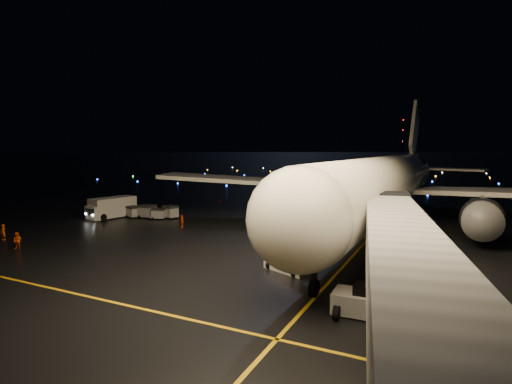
% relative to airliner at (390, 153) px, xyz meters
% --- Properties ---
extents(ground, '(2000.00, 2000.00, 0.00)m').
position_rel_airliner_xyz_m(ground, '(-12.67, 274.76, -9.31)').
color(ground, black).
rests_on(ground, ground).
extents(lane_centre, '(0.25, 80.00, 0.02)m').
position_rel_airliner_xyz_m(lane_centre, '(-0.67, -10.24, -9.30)').
color(lane_centre, gold).
rests_on(lane_centre, ground).
extents(lane_cross, '(60.00, 0.25, 0.02)m').
position_rel_airliner_xyz_m(lane_cross, '(-17.67, -35.24, -9.30)').
color(lane_cross, gold).
rests_on(lane_cross, ground).
extents(airliner, '(67.52, 64.33, 18.62)m').
position_rel_airliner_xyz_m(airliner, '(0.00, 0.00, 0.00)').
color(airliner, silver).
rests_on(airliner, ground).
extents(pushback_tug, '(4.04, 2.22, 1.89)m').
position_rel_airliner_xyz_m(pushback_tug, '(2.97, -30.09, -8.36)').
color(pushback_tug, silver).
rests_on(pushback_tug, ground).
extents(belt_loader, '(6.02, 3.69, 2.84)m').
position_rel_airliner_xyz_m(belt_loader, '(-4.45, -24.11, -7.89)').
color(belt_loader, silver).
rests_on(belt_loader, ground).
extents(service_truck, '(4.00, 8.38, 2.97)m').
position_rel_airliner_xyz_m(service_truck, '(-36.24, -11.64, -7.83)').
color(service_truck, silver).
rests_on(service_truck, ground).
extents(crew_a, '(0.71, 0.54, 1.73)m').
position_rel_airliner_xyz_m(crew_a, '(-36.29, -27.34, -8.44)').
color(crew_a, '#FA5207').
rests_on(crew_a, ground).
extents(crew_b, '(1.01, 0.92, 1.69)m').
position_rel_airliner_xyz_m(crew_b, '(-31.09, -29.16, -8.46)').
color(crew_b, '#FA5207').
rests_on(crew_b, ground).
extents(crew_c, '(0.94, 0.90, 1.57)m').
position_rel_airliner_xyz_m(crew_c, '(-23.01, -13.15, -8.52)').
color(crew_c, '#FA5207').
rests_on(crew_c, ground).
extents(safety_cone_0, '(0.45, 0.45, 0.50)m').
position_rel_airliner_xyz_m(safety_cone_0, '(-11.26, -12.39, -9.06)').
color(safety_cone_0, '#FF3C05').
rests_on(safety_cone_0, ground).
extents(safety_cone_1, '(0.57, 0.57, 0.52)m').
position_rel_airliner_xyz_m(safety_cone_1, '(-7.05, -1.28, -9.05)').
color(safety_cone_1, '#FF3C05').
rests_on(safety_cone_1, ground).
extents(safety_cone_2, '(0.56, 0.56, 0.53)m').
position_rel_airliner_xyz_m(safety_cone_2, '(-12.68, -8.26, -9.05)').
color(safety_cone_2, '#FF3C05').
rests_on(safety_cone_2, ground).
extents(safety_cone_3, '(0.65, 0.65, 0.55)m').
position_rel_airliner_xyz_m(safety_cone_3, '(-30.34, 8.29, -9.03)').
color(safety_cone_3, '#FF3C05').
rests_on(safety_cone_3, ground).
extents(radio_mast, '(1.80, 1.80, 64.00)m').
position_rel_airliner_xyz_m(radio_mast, '(-72.67, 714.76, 22.69)').
color(radio_mast, black).
rests_on(radio_mast, ground).
extents(taxiway_lights, '(164.00, 92.00, 0.36)m').
position_rel_airliner_xyz_m(taxiway_lights, '(-12.67, 80.76, -9.13)').
color(taxiway_lights, black).
rests_on(taxiway_lights, ground).
extents(baggage_cart_0, '(2.46, 2.06, 1.79)m').
position_rel_airliner_xyz_m(baggage_cart_0, '(-28.53, -8.44, -8.42)').
color(baggage_cart_0, gray).
rests_on(baggage_cart_0, ground).
extents(baggage_cart_1, '(2.11, 1.77, 1.53)m').
position_rel_airliner_xyz_m(baggage_cart_1, '(-29.51, -9.78, -8.54)').
color(baggage_cart_1, gray).
rests_on(baggage_cart_1, ground).
extents(baggage_cart_2, '(2.23, 1.57, 1.88)m').
position_rel_airliner_xyz_m(baggage_cart_2, '(-31.56, -9.78, -8.37)').
color(baggage_cart_2, gray).
rests_on(baggage_cart_2, ground).
extents(baggage_cart_3, '(2.25, 1.89, 1.63)m').
position_rel_airliner_xyz_m(baggage_cart_3, '(-33.73, -10.34, -8.49)').
color(baggage_cart_3, gray).
rests_on(baggage_cart_3, ground).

